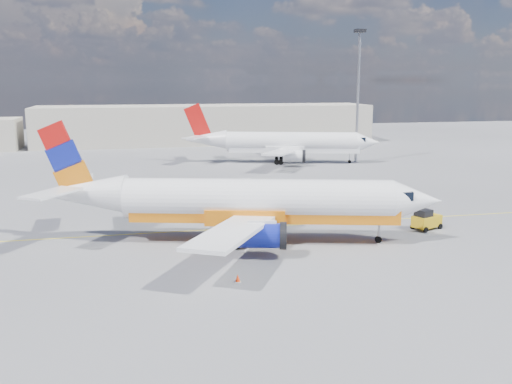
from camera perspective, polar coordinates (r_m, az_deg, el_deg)
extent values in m
plane|color=#58585C|center=(49.55, 0.95, -4.38)|extent=(240.00, 240.00, 0.00)
cube|color=yellow|center=(52.37, 0.18, -3.51)|extent=(70.00, 0.15, 0.01)
cube|color=beige|center=(122.84, -5.02, 6.77)|extent=(70.00, 14.00, 8.00)
cylinder|color=white|center=(46.97, 0.20, -0.73)|extent=(22.08, 9.07, 3.39)
cone|color=white|center=(48.20, 15.81, -0.85)|extent=(4.75, 4.33, 3.39)
cone|color=white|center=(49.67, -16.73, -0.14)|extent=(7.59, 4.96, 3.23)
cube|color=black|center=(47.79, 14.21, -0.19)|extent=(2.24, 2.66, 0.70)
cube|color=orange|center=(47.20, 0.80, -2.10)|extent=(21.93, 8.49, 1.20)
cube|color=white|center=(54.07, -1.07, -0.12)|extent=(3.47, 12.05, 0.80)
cube|color=white|center=(40.49, -2.36, -3.98)|extent=(8.65, 12.01, 0.80)
cylinder|color=navy|center=(51.73, 0.96, -1.71)|extent=(3.97, 2.78, 1.90)
cylinder|color=navy|center=(43.02, 0.60, -4.37)|extent=(3.97, 2.78, 1.90)
cylinder|color=black|center=(51.71, 2.74, -1.73)|extent=(1.03, 2.15, 2.10)
cylinder|color=black|center=(43.00, 2.73, -4.39)|extent=(1.03, 2.15, 2.10)
cube|color=orange|center=(49.71, -18.56, 3.32)|extent=(4.60, 1.53, 6.23)
cube|color=white|center=(53.02, -17.17, 1.24)|extent=(2.43, 5.09, 0.18)
cube|color=white|center=(47.16, -19.77, -0.11)|extent=(4.58, 5.38, 0.18)
cylinder|color=gray|center=(48.13, 12.18, -3.56)|extent=(0.22, 0.22, 2.10)
cylinder|color=black|center=(48.38, 12.13, -4.67)|extent=(0.60, 0.38, 0.56)
cylinder|color=black|center=(50.15, -1.97, -3.66)|extent=(0.97, 0.60, 0.90)
cylinder|color=black|center=(45.55, -2.46, -5.20)|extent=(0.97, 0.60, 0.90)
cylinder|color=white|center=(92.77, 3.52, 5.03)|extent=(21.00, 8.86, 3.23)
cone|color=white|center=(93.63, 11.14, 4.90)|extent=(4.54, 4.15, 3.23)
cone|color=white|center=(93.71, -4.97, 5.27)|extent=(7.24, 4.78, 3.07)
cube|color=black|center=(93.41, 10.34, 5.23)|extent=(2.15, 2.55, 0.67)
cube|color=white|center=(92.89, 3.81, 4.35)|extent=(20.84, 8.31, 1.14)
cube|color=white|center=(99.48, 2.69, 4.95)|extent=(3.43, 11.51, 0.76)
cube|color=white|center=(86.26, 2.58, 4.01)|extent=(8.33, 11.40, 0.76)
cylinder|color=white|center=(97.22, 3.79, 4.26)|extent=(3.79, 2.68, 1.81)
cylinder|color=white|center=(88.73, 3.82, 3.60)|extent=(3.79, 2.68, 1.81)
cylinder|color=black|center=(97.24, 4.69, 4.25)|extent=(1.01, 2.05, 2.00)
cylinder|color=black|center=(88.76, 4.81, 3.59)|extent=(1.01, 2.05, 2.00)
cube|color=#B8110E|center=(93.68, -5.87, 7.04)|extent=(4.37, 1.50, 5.93)
cube|color=white|center=(96.85, -5.56, 5.82)|extent=(2.26, 4.83, 0.17)
cube|color=white|center=(90.88, -6.14, 5.46)|extent=(4.39, 5.11, 0.17)
cylinder|color=gray|center=(93.55, 9.35, 3.57)|extent=(0.21, 0.21, 2.00)
cylinder|color=black|center=(93.67, 9.33, 3.02)|extent=(0.57, 0.37, 0.53)
cylinder|color=black|center=(95.41, 2.36, 3.40)|extent=(0.92, 0.58, 0.86)
cylinder|color=black|center=(90.89, 2.30, 3.01)|extent=(0.92, 0.58, 0.86)
cylinder|color=black|center=(53.49, 15.40, -3.34)|extent=(0.55, 0.38, 0.51)
cylinder|color=black|center=(52.64, 16.59, -3.63)|extent=(0.55, 0.38, 0.51)
cylinder|color=black|center=(55.04, 16.74, -3.01)|extent=(0.55, 0.38, 0.51)
cylinder|color=black|center=(54.21, 17.93, -3.29)|extent=(0.55, 0.38, 0.51)
cube|color=gold|center=(53.72, 16.70, -2.79)|extent=(2.99, 2.33, 1.02)
cube|color=black|center=(53.14, 16.41, -2.02)|extent=(1.60, 1.60, 0.61)
cube|color=white|center=(38.53, -1.84, -8.95)|extent=(0.38, 0.38, 0.04)
cone|color=#FF390A|center=(38.44, -1.84, -8.57)|extent=(0.32, 0.32, 0.50)
cylinder|color=gray|center=(94.35, 10.14, 9.16)|extent=(0.45, 0.45, 20.56)
cube|color=black|center=(94.62, 10.37, 15.58)|extent=(1.54, 1.54, 0.51)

